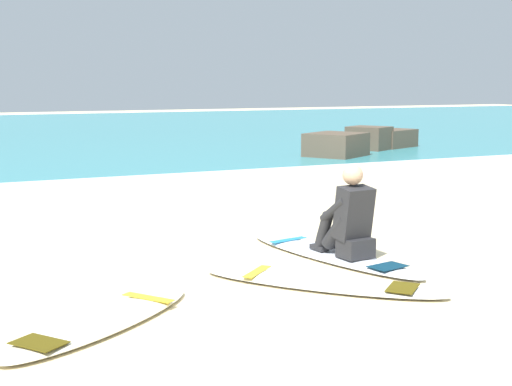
% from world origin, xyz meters
% --- Properties ---
extents(ground_plane, '(80.00, 80.00, 0.00)m').
position_xyz_m(ground_plane, '(0.00, 0.00, 0.00)').
color(ground_plane, beige).
extents(sea, '(80.00, 28.00, 0.10)m').
position_xyz_m(sea, '(0.00, 20.40, 0.05)').
color(sea, teal).
rests_on(sea, ground).
extents(breaking_foam, '(80.00, 0.90, 0.11)m').
position_xyz_m(breaking_foam, '(0.00, 6.70, 0.06)').
color(breaking_foam, white).
rests_on(breaking_foam, ground).
extents(surfboard_main, '(1.04, 2.58, 0.08)m').
position_xyz_m(surfboard_main, '(0.63, 0.39, 0.04)').
color(surfboard_main, silver).
rests_on(surfboard_main, ground).
extents(surfer_seated, '(0.41, 0.73, 0.95)m').
position_xyz_m(surfer_seated, '(0.69, 0.16, 0.44)').
color(surfer_seated, '#232326').
rests_on(surfer_seated, surfboard_main).
extents(surfboard_spare_near, '(1.96, 1.61, 0.08)m').
position_xyz_m(surfboard_spare_near, '(-2.09, -0.74, 0.04)').
color(surfboard_spare_near, '#EFE5C6').
rests_on(surfboard_spare_near, ground).
extents(surfboard_spare_far, '(1.92, 2.07, 0.08)m').
position_xyz_m(surfboard_spare_far, '(-0.02, -0.52, 0.04)').
color(surfboard_spare_far, white).
rests_on(surfboard_spare_far, ground).
extents(rock_outcrop_distant, '(4.21, 3.24, 0.69)m').
position_xyz_m(rock_outcrop_distant, '(7.09, 9.57, 0.31)').
color(rock_outcrop_distant, brown).
rests_on(rock_outcrop_distant, ground).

